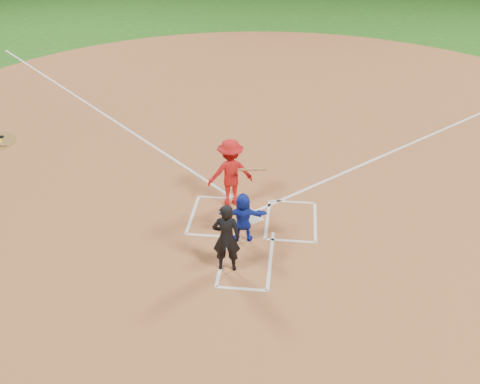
# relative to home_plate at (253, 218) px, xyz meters

# --- Properties ---
(ground) EXTENTS (120.00, 120.00, 0.00)m
(ground) POSITION_rel_home_plate_xyz_m (0.00, 0.00, -0.02)
(ground) COLOR #205A16
(ground) RESTS_ON ground
(home_plate_dirt) EXTENTS (28.00, 28.00, 0.01)m
(home_plate_dirt) POSITION_rel_home_plate_xyz_m (0.00, 6.00, -0.01)
(home_plate_dirt) COLOR #9C5A33
(home_plate_dirt) RESTS_ON ground
(home_plate) EXTENTS (0.60, 0.60, 0.02)m
(home_plate) POSITION_rel_home_plate_xyz_m (0.00, 0.00, 0.00)
(home_plate) COLOR silver
(home_plate) RESTS_ON home_plate_dirt
(bat_weight_donut) EXTENTS (0.19, 0.19, 0.05)m
(bat_weight_donut) POSITION_rel_home_plate_xyz_m (-8.96, 4.04, 0.03)
(bat_weight_donut) COLOR black
(bat_weight_donut) RESTS_ON on_deck_circle
(catcher) EXTENTS (1.20, 0.50, 1.26)m
(catcher) POSITION_rel_home_plate_xyz_m (-0.17, -0.97, 0.62)
(catcher) COLOR #152DB2
(catcher) RESTS_ON home_plate_dirt
(umpire) EXTENTS (0.63, 0.44, 1.67)m
(umpire) POSITION_rel_home_plate_xyz_m (-0.41, -2.14, 0.83)
(umpire) COLOR black
(umpire) RESTS_ON home_plate_dirt
(chalk_markings) EXTENTS (28.35, 17.32, 0.01)m
(chalk_markings) POSITION_rel_home_plate_xyz_m (0.00, 5.29, -0.01)
(chalk_markings) COLOR white
(chalk_markings) RESTS_ON home_plate_dirt
(batter_at_plate) EXTENTS (1.63, 1.04, 1.86)m
(batter_at_plate) POSITION_rel_home_plate_xyz_m (-0.67, 0.67, 0.92)
(batter_at_plate) COLOR red
(batter_at_plate) RESTS_ON home_plate_dirt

